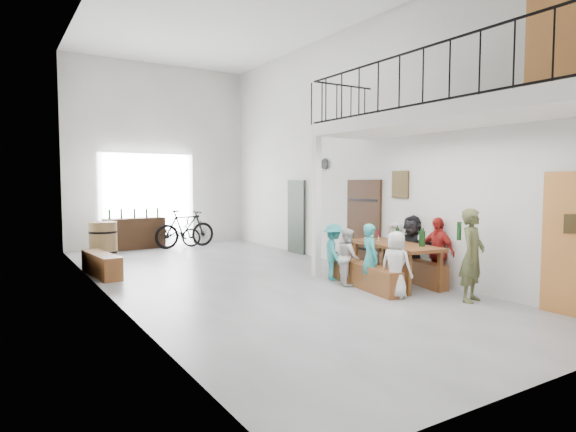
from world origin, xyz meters
TOP-DOWN VIEW (x-y plane):
  - floor at (0.00, 0.00)m, footprint 12.00×12.00m
  - room_walls at (0.00, 0.00)m, footprint 12.00×12.00m
  - gateway_portal at (-0.40, 5.94)m, footprint 2.80×0.08m
  - right_wall_decor at (2.70, -1.87)m, footprint 0.07×8.28m
  - balcony at (1.98, -3.13)m, footprint 1.52×5.62m
  - tasting_table at (2.07, -1.95)m, footprint 1.07×2.06m
  - bench_inner at (1.41, -1.88)m, footprint 0.60×1.96m
  - bench_wall at (2.57, -1.88)m, footprint 0.67×2.00m
  - tableware at (2.10, -2.12)m, footprint 0.46×1.16m
  - side_bench at (-2.50, 1.90)m, footprint 0.53×1.70m
  - oak_barrel at (-2.11, 3.74)m, footprint 0.67×0.67m
  - serving_counter at (-0.88, 5.65)m, footprint 1.74×0.60m
  - counter_bottles at (-0.88, 5.64)m, footprint 1.47×0.21m
  - guest_left_a at (1.35, -2.71)m, footprint 0.51×0.64m
  - guest_left_b at (1.34, -2.07)m, footprint 0.39×0.50m
  - guest_left_c at (1.32, -1.47)m, footprint 0.58×0.64m
  - guest_left_d at (1.37, -0.95)m, footprint 0.67×0.83m
  - guest_right_a at (2.61, -2.48)m, footprint 0.32×0.76m
  - guest_right_b at (2.63, -1.83)m, footprint 0.65×1.26m
  - guest_right_c at (2.67, -1.33)m, footprint 0.52×0.64m
  - host_standing at (2.22, -3.54)m, footprint 0.64×0.52m
  - potted_plant at (2.45, 0.34)m, footprint 0.46×0.41m
  - bicycle_near at (0.21, 5.50)m, footprint 1.73×1.26m
  - bicycle_far at (0.47, 5.15)m, footprint 1.92×0.71m

SIDE VIEW (x-z plane):
  - floor at x=0.00m, z-range 0.00..0.00m
  - bench_inner at x=1.41m, z-range 0.00..0.44m
  - potted_plant at x=2.45m, z-range 0.00..0.45m
  - bench_wall at x=2.57m, z-range 0.00..0.46m
  - side_bench at x=-2.50m, z-range 0.00..0.47m
  - bicycle_near at x=0.21m, z-range 0.00..0.87m
  - serving_counter at x=-0.88m, z-range 0.00..0.90m
  - oak_barrel at x=-2.11m, z-range 0.00..0.98m
  - guest_left_c at x=1.32m, z-range 0.00..1.07m
  - guest_left_d at x=1.37m, z-range 0.00..1.12m
  - guest_right_c at x=2.67m, z-range 0.00..1.12m
  - guest_left_a at x=1.35m, z-range 0.00..1.13m
  - bicycle_far at x=0.47m, z-range 0.00..1.13m
  - guest_left_b at x=1.34m, z-range 0.00..1.21m
  - guest_right_b at x=2.63m, z-range 0.00..1.30m
  - guest_right_a at x=2.61m, z-range 0.00..1.30m
  - tasting_table at x=2.07m, z-range 0.31..1.10m
  - host_standing at x=2.22m, z-range 0.00..1.52m
  - tableware at x=2.10m, z-range 0.75..1.10m
  - counter_bottles at x=-0.88m, z-range 0.90..1.18m
  - gateway_portal at x=-0.40m, z-range 0.00..2.80m
  - right_wall_decor at x=2.70m, z-range -0.80..4.28m
  - balcony at x=1.98m, z-range 0.97..4.96m
  - room_walls at x=0.00m, z-range -2.45..9.55m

